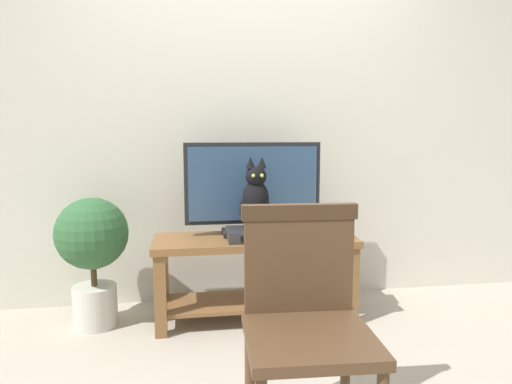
# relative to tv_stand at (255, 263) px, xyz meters

# --- Properties ---
(ground_plane) EXTENTS (12.00, 12.00, 0.00)m
(ground_plane) POSITION_rel_tv_stand_xyz_m (-0.01, -0.62, -0.37)
(ground_plane) COLOR #ADA393
(back_wall) EXTENTS (7.00, 0.12, 2.80)m
(back_wall) POSITION_rel_tv_stand_xyz_m (-0.01, 0.46, 1.03)
(back_wall) COLOR beige
(back_wall) RESTS_ON ground
(tv_stand) EXTENTS (1.27, 0.45, 0.54)m
(tv_stand) POSITION_rel_tv_stand_xyz_m (0.00, 0.00, 0.00)
(tv_stand) COLOR brown
(tv_stand) RESTS_ON ground
(tv) EXTENTS (0.87, 0.20, 0.60)m
(tv) POSITION_rel_tv_stand_xyz_m (0.00, 0.08, 0.48)
(tv) COLOR black
(tv) RESTS_ON tv_stand
(media_box) EXTENTS (0.35, 0.25, 0.07)m
(media_box) POSITION_rel_tv_stand_xyz_m (-0.01, -0.06, 0.21)
(media_box) COLOR #2D2D30
(media_box) RESTS_ON tv_stand
(cat) EXTENTS (0.19, 0.32, 0.45)m
(cat) POSITION_rel_tv_stand_xyz_m (-0.01, -0.07, 0.41)
(cat) COLOR black
(cat) RESTS_ON media_box
(wooden_chair) EXTENTS (0.48, 0.48, 0.93)m
(wooden_chair) POSITION_rel_tv_stand_xyz_m (0.01, -1.22, 0.18)
(wooden_chair) COLOR #513823
(wooden_chair) RESTS_ON ground
(book_stack) EXTENTS (0.26, 0.21, 0.10)m
(book_stack) POSITION_rel_tv_stand_xyz_m (0.48, -0.03, 0.23)
(book_stack) COLOR #38664C
(book_stack) RESTS_ON tv_stand
(potted_plant) EXTENTS (0.44, 0.44, 0.81)m
(potted_plant) POSITION_rel_tv_stand_xyz_m (-1.00, 0.04, 0.14)
(potted_plant) COLOR beige
(potted_plant) RESTS_ON ground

